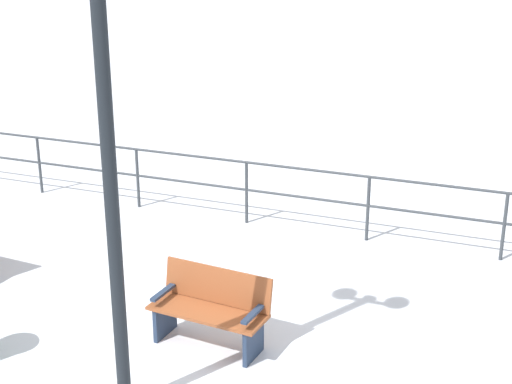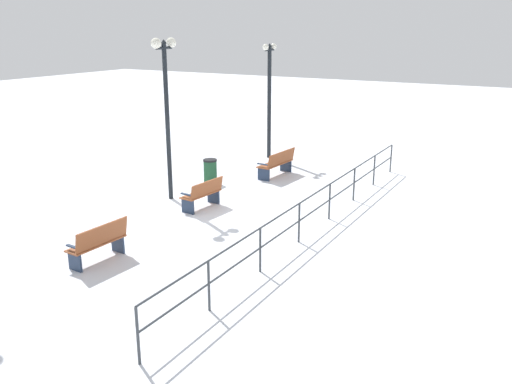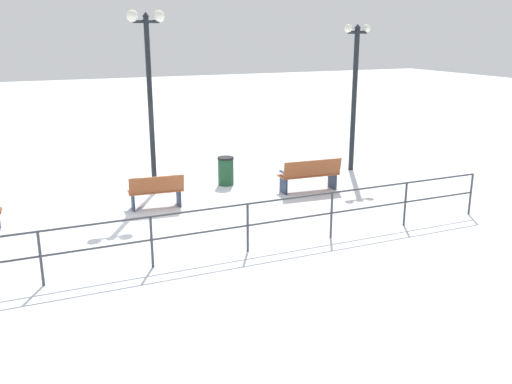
% 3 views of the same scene
% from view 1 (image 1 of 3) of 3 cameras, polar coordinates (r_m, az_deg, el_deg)
% --- Properties ---
extents(ground_plane, '(80.00, 80.00, 0.00)m').
position_cam_1_polar(ground_plane, '(9.10, -3.16, -10.86)').
color(ground_plane, white).
rests_on(ground_plane, ground).
extents(bench_second, '(0.66, 1.40, 0.87)m').
position_cam_1_polar(bench_second, '(8.82, -3.37, -8.60)').
color(bench_second, brown).
rests_on(bench_second, ground).
extents(lamppost_middle, '(0.30, 0.98, 4.81)m').
position_cam_1_polar(lamppost_middle, '(6.78, -11.24, 8.14)').
color(lamppost_middle, black).
rests_on(lamppost_middle, ground).
extents(waterfront_railing, '(0.05, 13.70, 1.03)m').
position_cam_1_polar(waterfront_railing, '(11.76, 3.71, 0.22)').
color(waterfront_railing, '#383D42').
rests_on(waterfront_railing, ground).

